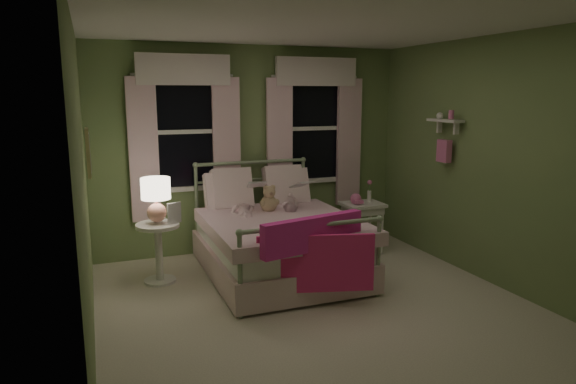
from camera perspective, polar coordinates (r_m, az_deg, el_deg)
name	(u,v)px	position (r m, az deg, el deg)	size (l,w,h in m)	color
room_shell	(320,173)	(4.65, 3.58, 2.15)	(4.20, 4.20, 4.20)	white
bed	(277,240)	(5.78, -1.25, -5.38)	(1.58, 2.04, 1.18)	white
pink_throw	(314,246)	(4.80, 2.92, -6.01)	(1.09, 0.41, 0.71)	#E72D9B
child_left	(242,184)	(5.96, -5.18, 0.90)	(0.30, 0.19, 0.81)	#F7D1DD
child_right	(287,186)	(6.14, -0.14, 0.65)	(0.33, 0.26, 0.69)	#F7D1DD
book_left	(248,189)	(5.72, -4.49, 0.36)	(0.20, 0.27, 0.03)	beige
book_right	(294,189)	(5.91, 0.72, 0.32)	(0.20, 0.27, 0.02)	beige
teddy_bear	(269,200)	(5.92, -2.13, -0.93)	(0.24, 0.20, 0.32)	tan
nightstand_left	(158,245)	(5.67, -14.20, -5.68)	(0.46, 0.46, 0.65)	white
table_lamp	(156,195)	(5.55, -14.46, -0.37)	(0.31, 0.31, 0.47)	tan
book_nightstand	(168,224)	(5.55, -13.19, -3.46)	(0.16, 0.22, 0.02)	beige
nightstand_right	(362,211)	(6.54, 8.28, -2.07)	(0.50, 0.40, 0.64)	white
pink_toy	(356,199)	(6.45, 7.56, -0.79)	(0.14, 0.18, 0.14)	pink
bud_vase	(369,191)	(6.59, 9.03, 0.13)	(0.06, 0.06, 0.28)	white
window_left	(185,126)	(6.31, -11.35, 7.21)	(1.34, 0.13, 1.96)	black
window_right	(315,123)	(6.81, 3.01, 7.66)	(1.34, 0.13, 1.96)	black
wall_shelf	(445,136)	(6.22, 17.02, 5.98)	(0.15, 0.50, 0.60)	white
framed_picture	(88,152)	(4.81, -21.31, 4.11)	(0.03, 0.32, 0.42)	beige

